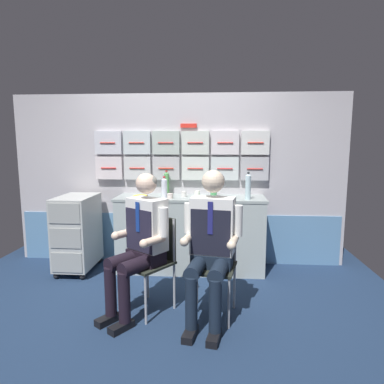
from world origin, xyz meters
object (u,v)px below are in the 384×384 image
service_trolley (77,231)px  folding_chair_left (154,252)px  folding_chair_right (214,255)px  sparkling_bottle_green (167,183)px  crew_member_right (211,238)px  crew_member_left (140,238)px  espresso_cup_small (184,194)px  snack_banana (140,196)px

service_trolley → folding_chair_left: service_trolley is taller
folding_chair_right → sparkling_bottle_green: sparkling_bottle_green is taller
folding_chair_left → crew_member_right: (0.53, -0.19, 0.20)m
crew_member_left → crew_member_right: size_ratio=0.97×
sparkling_bottle_green → espresso_cup_small: size_ratio=4.54×
folding_chair_right → service_trolley: bearing=152.2°
sparkling_bottle_green → espresso_cup_small: sparkling_bottle_green is taller
folding_chair_right → espresso_cup_small: size_ratio=12.88×
espresso_cup_small → folding_chair_right: bearing=-69.6°
service_trolley → sparkling_bottle_green: sparkling_bottle_green is taller
service_trolley → folding_chair_right: service_trolley is taller
service_trolley → sparkling_bottle_green: bearing=15.5°
service_trolley → folding_chair_right: (1.65, -0.87, 0.04)m
crew_member_right → snack_banana: bearing=128.8°
folding_chair_right → crew_member_right: crew_member_right is taller
service_trolley → crew_member_left: 1.40m
crew_member_left → crew_member_right: (0.63, -0.06, 0.02)m
service_trolley → crew_member_right: size_ratio=0.70×
folding_chair_left → sparkling_bottle_green: (-0.04, 1.13, 0.51)m
sparkling_bottle_green → folding_chair_right: bearing=-62.6°
crew_member_left → folding_chair_right: 0.69m
service_trolley → espresso_cup_small: 1.36m
folding_chair_right → sparkling_bottle_green: 1.41m
crew_member_left → sparkling_bottle_green: 1.30m
sparkling_bottle_green → crew_member_left: bearing=-92.4°
folding_chair_right → espresso_cup_small: espresso_cup_small is taller
espresso_cup_small → crew_member_right: bearing=-73.5°
folding_chair_left → crew_member_left: bearing=-125.3°
crew_member_right → folding_chair_right: bearing=79.7°
folding_chair_right → crew_member_right: bearing=-100.3°
folding_chair_left → crew_member_left: 0.24m
folding_chair_right → crew_member_left: bearing=-171.8°
crew_member_left → crew_member_right: 0.63m
folding_chair_right → crew_member_right: 0.25m
crew_member_right → espresso_cup_small: size_ratio=19.68×
crew_member_right → sparkling_bottle_green: crew_member_right is taller
folding_chair_left → crew_member_right: crew_member_right is taller
folding_chair_right → folding_chair_left: bearing=176.3°
service_trolley → crew_member_left: crew_member_left is taller
crew_member_right → espresso_cup_small: 1.23m
crew_member_left → sparkling_bottle_green: bearing=87.6°
crew_member_right → sparkling_bottle_green: (-0.57, 1.32, 0.32)m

